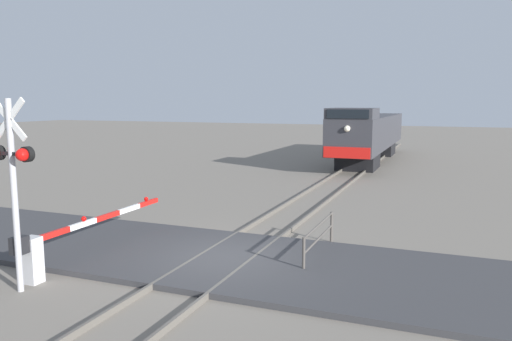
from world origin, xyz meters
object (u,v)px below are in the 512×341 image
Objects in this scene: crossing_gate at (56,243)px; guard_railing at (319,234)px; crossing_signal at (12,172)px; locomotive at (369,133)px.

guard_railing is (5.80, 3.70, -0.14)m from crossing_gate.
crossing_signal is at bearing -84.27° from crossing_gate.
locomotive is 28.17m from crossing_signal.
crossing_gate is (-0.13, 1.30, -1.98)m from crossing_signal.
guard_railing is at bearing -84.46° from locomotive.
crossing_signal reaches higher than crossing_gate.
crossing_signal is (-3.44, -27.95, 0.74)m from locomotive.
locomotive is at bearing 82.99° from crossing_signal.
crossing_signal is 0.75× the size of crossing_gate.
crossing_signal is at bearing -138.56° from guard_railing.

